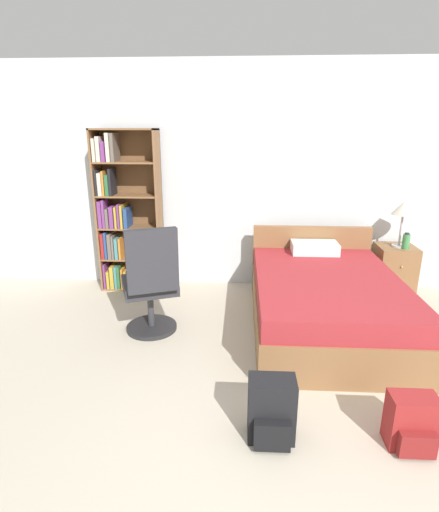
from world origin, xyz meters
The scene contains 9 objects.
wall_back centered at (0.00, 3.23, 1.30)m, with size 9.00×0.06×2.60m.
bookshelf centered at (-1.83, 3.00, 0.92)m, with size 0.72×0.33×1.86m.
bed centered at (0.38, 2.08, 0.28)m, with size 1.34×1.97×0.80m.
office_chair centered at (-1.25, 1.82, 0.50)m, with size 0.63×0.69×1.06m.
nightstand centered at (1.34, 2.94, 0.29)m, with size 0.42×0.43×0.59m.
table_lamp centered at (1.34, 2.92, 1.01)m, with size 0.25×0.25×0.52m.
water_bottle centered at (1.39, 2.84, 0.67)m, with size 0.08×0.08×0.18m.
backpack_red centered at (0.61, 0.53, 0.16)m, with size 0.28×0.23×0.34m.
backpack_black centered at (-0.23, 0.55, 0.20)m, with size 0.29×0.25×0.41m.
Camera 1 is at (-0.43, -1.51, 1.85)m, focal length 28.00 mm.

